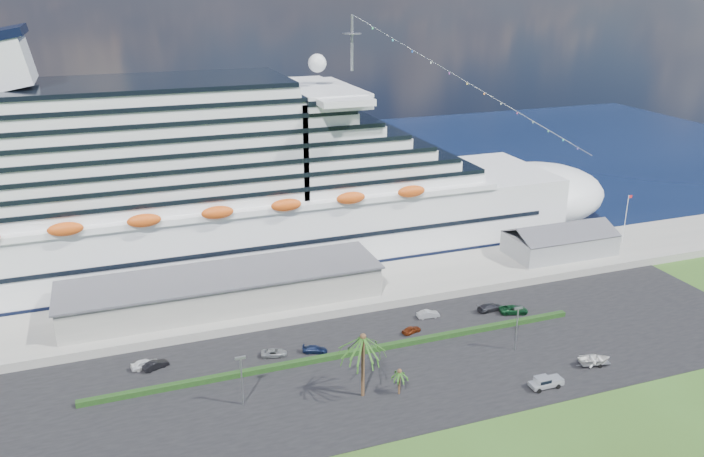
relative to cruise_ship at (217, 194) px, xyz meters
name	(u,v)px	position (x,y,z in m)	size (l,w,h in m)	color
ground	(432,397)	(21.53, -64.00, -16.69)	(420.00, 420.00, 0.00)	#304C19
asphalt_lot	(403,362)	(21.53, -53.00, -16.63)	(140.00, 38.00, 0.12)	black
wharf	(346,289)	(21.53, -24.00, -15.79)	(240.00, 20.00, 1.80)	gray
water	(253,180)	(21.53, 66.00, -16.68)	(420.00, 160.00, 0.02)	black
cruise_ship	(217,194)	(0.00, 0.00, 0.00)	(191.00, 38.00, 54.00)	silver
terminal_building	(224,289)	(-3.47, -24.00, -11.68)	(61.00, 15.00, 6.30)	gray
port_shed	(560,242)	(73.53, -24.00, -12.30)	(24.00, 12.31, 7.37)	gray
flagpole	(626,218)	(91.57, -24.00, -8.43)	(1.08, 0.16, 12.00)	silver
hedge	(349,353)	(13.53, -48.00, -16.12)	(88.00, 1.10, 0.90)	black
lamp_post_left	(241,375)	(-6.47, -56.00, -11.35)	(1.60, 0.35, 8.27)	gray
lamp_post_right	(517,323)	(41.53, -56.00, -11.35)	(1.60, 0.35, 8.27)	gray
palm_tall	(363,344)	(11.53, -60.00, -7.49)	(8.82, 8.82, 11.13)	#47301E
palm_short	(400,374)	(17.03, -61.50, -13.03)	(3.53, 3.53, 4.56)	#47301E
parked_car_0	(145,364)	(-19.73, -40.11, -15.79)	(1.84, 4.58, 1.56)	white
parked_car_1	(156,365)	(-18.10, -40.90, -15.87)	(1.50, 4.30, 1.42)	black
parked_car_2	(274,353)	(1.40, -43.73, -15.96)	(2.05, 4.45, 1.24)	gray
parked_car_3	(315,349)	(8.35, -44.97, -15.95)	(1.75, 4.30, 1.25)	#111B3B
parked_car_4	(411,330)	(27.05, -44.27, -15.93)	(1.51, 3.76, 1.28)	#63240D
parked_car_5	(428,314)	(32.60, -39.86, -15.85)	(1.53, 4.38, 1.44)	#9D9FA4
parked_car_6	(514,310)	(48.98, -43.86, -15.81)	(2.55, 5.53, 1.54)	#0E3A1C
parked_car_7	(490,307)	(45.21, -41.34, -15.82)	(2.13, 5.23, 1.52)	#232429
pickup_truck	(546,382)	(39.53, -67.87, -15.50)	(5.54, 2.21, 1.95)	black
boat_trailer	(595,359)	(51.18, -65.08, -15.38)	(6.53, 4.83, 1.81)	gray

